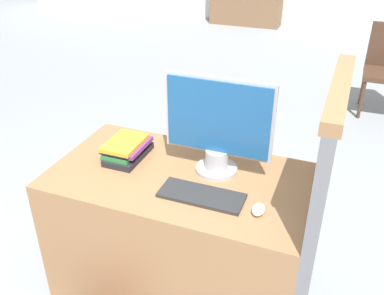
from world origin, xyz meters
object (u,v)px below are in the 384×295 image
keyboard (202,195)px  mouse (258,209)px  book_stack (127,149)px  monitor (218,128)px

keyboard → mouse: 0.26m
book_stack → keyboard: bearing=-21.6°
keyboard → book_stack: book_stack is taller
monitor → book_stack: (-0.46, -0.04, -0.18)m
monitor → keyboard: 0.32m
keyboard → mouse: bearing=-4.1°
monitor → mouse: bearing=-43.0°
monitor → book_stack: 0.50m
keyboard → book_stack: bearing=158.4°
mouse → book_stack: bearing=164.3°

